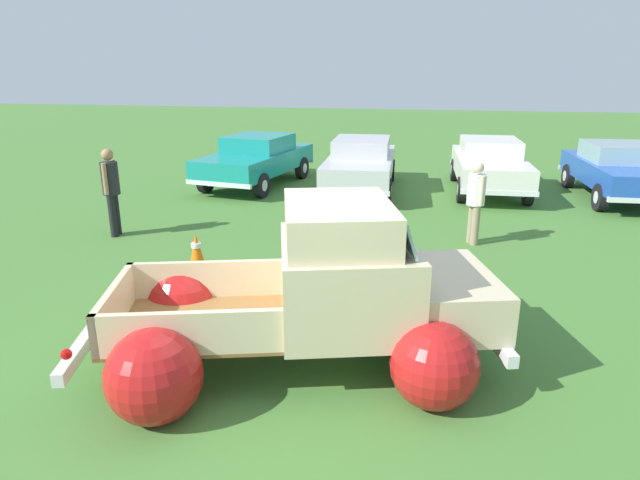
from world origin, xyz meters
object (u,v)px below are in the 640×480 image
(show_car_1, at_px, (361,163))
(spectator_1, at_px, (111,187))
(spectator_0, at_px, (476,198))
(lane_cone_0, at_px, (197,251))
(vintage_pickup_truck, at_px, (323,302))
(show_car_0, at_px, (257,158))
(show_car_2, at_px, (489,163))
(show_car_3, at_px, (620,169))

(show_car_1, relative_size, spectator_1, 2.63)
(spectator_0, height_order, lane_cone_0, spectator_0)
(show_car_1, height_order, lane_cone_0, show_car_1)
(spectator_1, bearing_deg, vintage_pickup_truck, 133.49)
(show_car_0, relative_size, show_car_1, 0.99)
(show_car_2, bearing_deg, lane_cone_0, -38.25)
(spectator_0, distance_m, lane_cone_0, 5.32)
(vintage_pickup_truck, relative_size, show_car_1, 1.06)
(show_car_0, relative_size, lane_cone_0, 7.33)
(vintage_pickup_truck, height_order, spectator_0, vintage_pickup_truck)
(show_car_3, bearing_deg, spectator_0, -43.09)
(show_car_0, xyz_separation_m, spectator_0, (5.82, -4.50, 0.13))
(show_car_0, xyz_separation_m, lane_cone_0, (1.09, -6.86, -0.47))
(vintage_pickup_truck, distance_m, show_car_3, 11.32)
(show_car_0, height_order, spectator_0, spectator_0)
(show_car_1, distance_m, lane_cone_0, 7.02)
(show_car_3, height_order, spectator_1, spectator_1)
(spectator_1, relative_size, lane_cone_0, 2.83)
(show_car_2, xyz_separation_m, spectator_1, (-7.86, -5.80, 0.24))
(vintage_pickup_truck, height_order, show_car_1, vintage_pickup_truck)
(lane_cone_0, bearing_deg, show_car_3, 38.95)
(spectator_0, xyz_separation_m, lane_cone_0, (-4.73, -2.36, -0.60))
(vintage_pickup_truck, distance_m, spectator_1, 6.57)
(show_car_2, bearing_deg, show_car_0, -87.81)
(show_car_2, xyz_separation_m, lane_cone_0, (-5.44, -7.29, -0.47))
(show_car_1, xyz_separation_m, show_car_3, (6.71, 0.29, 0.00))
(vintage_pickup_truck, relative_size, show_car_0, 1.07)
(show_car_2, distance_m, lane_cone_0, 9.10)
(show_car_0, relative_size, spectator_0, 2.88)
(show_car_2, bearing_deg, show_car_3, 83.68)
(show_car_0, distance_m, show_car_1, 3.06)
(show_car_0, xyz_separation_m, show_car_1, (3.06, -0.14, -0.00))
(show_car_0, bearing_deg, show_car_3, 100.44)
(show_car_0, bearing_deg, show_car_1, 96.89)
(show_car_1, height_order, show_car_3, same)
(show_car_2, bearing_deg, vintage_pickup_truck, -16.91)
(show_car_1, relative_size, show_car_2, 1.04)
(show_car_3, relative_size, lane_cone_0, 6.92)
(spectator_1, xyz_separation_m, lane_cone_0, (2.42, -1.48, -0.71))
(vintage_pickup_truck, relative_size, show_car_3, 1.14)
(show_car_2, relative_size, spectator_0, 2.80)
(vintage_pickup_truck, height_order, show_car_3, vintage_pickup_truck)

